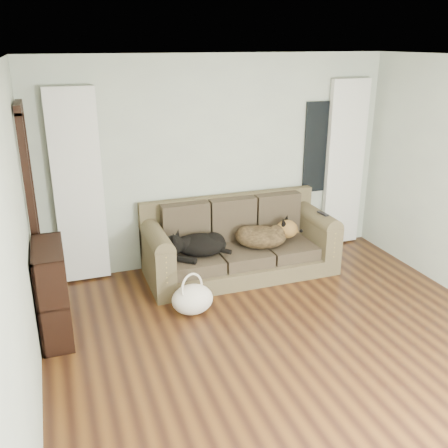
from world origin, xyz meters
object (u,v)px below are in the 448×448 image
object	(u,v)px
sofa	(240,239)
dog_shepherd	(263,236)
tote_bag	(192,300)
bookshelf	(52,290)
dog_black_lab	(198,245)

from	to	relation	value
sofa	dog_shepherd	xyz separation A→B (m)	(0.27, -0.08, 0.04)
tote_bag	bookshelf	world-z (taller)	bookshelf
dog_black_lab	dog_shepherd	world-z (taller)	dog_shepherd
dog_black_lab	dog_shepherd	bearing A→B (deg)	14.99
bookshelf	sofa	bearing A→B (deg)	12.66
dog_shepherd	bookshelf	distance (m)	2.56
dog_black_lab	dog_shepherd	size ratio (longest dim) A/B	0.94
dog_black_lab	tote_bag	bearing A→B (deg)	-95.85
sofa	dog_black_lab	size ratio (longest dim) A/B	3.77
dog_black_lab	bookshelf	bearing A→B (deg)	-142.68
sofa	dog_shepherd	world-z (taller)	sofa
dog_black_lab	dog_shepherd	distance (m)	0.84
dog_shepherd	bookshelf	bearing A→B (deg)	39.07
sofa	tote_bag	size ratio (longest dim) A/B	5.17
sofa	tote_bag	world-z (taller)	sofa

